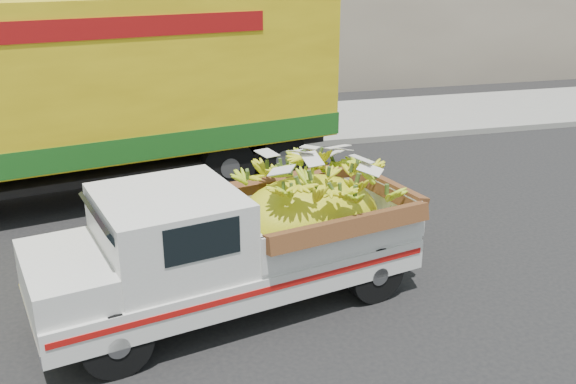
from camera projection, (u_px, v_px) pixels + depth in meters
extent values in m
plane|color=black|center=(117.00, 353.00, 7.73)|extent=(100.00, 100.00, 0.00)
cube|color=gray|center=(109.00, 158.00, 14.77)|extent=(60.00, 0.25, 0.15)
cube|color=gray|center=(108.00, 135.00, 16.67)|extent=(60.00, 4.00, 0.14)
cylinder|color=black|center=(116.00, 343.00, 7.20)|extent=(0.85, 0.41, 0.82)
cylinder|color=black|center=(87.00, 284.00, 8.49)|extent=(0.85, 0.41, 0.82)
cylinder|color=black|center=(375.00, 273.00, 8.77)|extent=(0.85, 0.41, 0.82)
cylinder|color=black|center=(317.00, 232.00, 10.06)|extent=(0.85, 0.41, 0.82)
cube|color=silver|center=(229.00, 267.00, 8.54)|extent=(5.33, 2.91, 0.42)
cube|color=#A50F0C|center=(259.00, 292.00, 7.76)|extent=(4.82, 1.12, 0.08)
cube|color=silver|center=(34.00, 321.00, 7.48)|extent=(0.51, 1.77, 0.15)
cube|color=silver|center=(65.00, 274.00, 7.49)|extent=(1.27, 1.88, 0.39)
cube|color=silver|center=(170.00, 230.00, 7.95)|extent=(2.02, 2.08, 0.97)
cube|color=black|center=(203.00, 242.00, 7.21)|extent=(0.89, 0.21, 0.45)
cube|color=silver|center=(313.00, 216.00, 8.94)|extent=(2.82, 2.33, 0.55)
ellipsoid|color=yellow|center=(306.00, 224.00, 8.94)|extent=(2.51, 1.92, 1.38)
cylinder|color=black|center=(281.00, 158.00, 13.23)|extent=(1.14, 0.54, 1.10)
cylinder|color=black|center=(243.00, 135.00, 14.90)|extent=(1.14, 0.54, 1.10)
cylinder|color=black|center=(227.00, 166.00, 12.72)|extent=(1.14, 0.54, 1.10)
cylinder|color=black|center=(194.00, 141.00, 14.38)|extent=(1.14, 0.54, 1.10)
cube|color=black|center=(33.00, 166.00, 11.97)|extent=(11.95, 3.45, 0.36)
cube|color=yellow|center=(20.00, 81.00, 11.41)|extent=(12.02, 4.87, 2.84)
cube|color=#1A5618|center=(29.00, 144.00, 11.82)|extent=(12.09, 4.90, 0.45)
cube|color=maroon|center=(20.00, 33.00, 10.02)|extent=(8.22, 1.75, 0.35)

